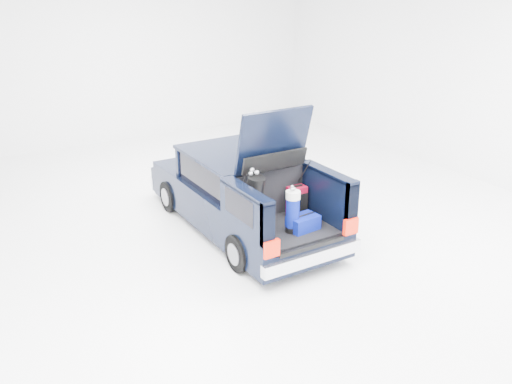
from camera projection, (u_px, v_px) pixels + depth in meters
ground at (242, 228)px, 10.10m from camera, size 14.00×14.00×0.00m
car at (239, 193)px, 9.94m from camera, size 1.87×4.65×2.47m
red_suitcase at (297, 200)px, 9.15m from camera, size 0.32×0.20×0.52m
black_golf_bag at (254, 202)px, 8.52m from camera, size 0.34×0.44×1.01m
blue_golf_bag at (293, 211)px, 8.46m from camera, size 0.30×0.30×0.77m
blue_duffel at (303, 223)px, 8.61m from camera, size 0.52×0.37×0.26m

